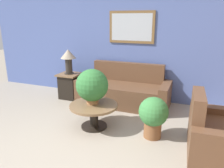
# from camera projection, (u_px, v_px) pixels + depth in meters

# --- Properties ---
(ground_plane) EXTENTS (20.00, 20.00, 0.00)m
(ground_plane) POSITION_uv_depth(u_px,v_px,m) (49.00, 164.00, 2.98)
(ground_plane) COLOR gray
(wall_back) EXTENTS (7.50, 0.09, 2.60)m
(wall_back) POSITION_uv_depth(u_px,v_px,m) (121.00, 44.00, 5.25)
(wall_back) COLOR #5166A8
(wall_back) RESTS_ON ground_plane
(couch_main) EXTENTS (2.07, 0.87, 0.92)m
(couch_main) POSITION_uv_depth(u_px,v_px,m) (124.00, 91.00, 5.02)
(couch_main) COLOR brown
(couch_main) RESTS_ON ground_plane
(armchair) EXTENTS (0.98, 1.10, 0.92)m
(armchair) POSITION_uv_depth(u_px,v_px,m) (221.00, 137.00, 3.08)
(armchair) COLOR brown
(armchair) RESTS_ON ground_plane
(coffee_table) EXTENTS (0.86, 0.86, 0.44)m
(coffee_table) POSITION_uv_depth(u_px,v_px,m) (94.00, 111.00, 3.91)
(coffee_table) COLOR black
(coffee_table) RESTS_ON ground_plane
(side_table) EXTENTS (0.51, 0.51, 0.62)m
(side_table) POSITION_uv_depth(u_px,v_px,m) (70.00, 86.00, 5.40)
(side_table) COLOR black
(side_table) RESTS_ON ground_plane
(table_lamp) EXTENTS (0.37, 0.37, 0.59)m
(table_lamp) POSITION_uv_depth(u_px,v_px,m) (68.00, 57.00, 5.20)
(table_lamp) COLOR #2D2823
(table_lamp) RESTS_ON side_table
(potted_plant_on_table) EXTENTS (0.57, 0.57, 0.63)m
(potted_plant_on_table) POSITION_uv_depth(u_px,v_px,m) (92.00, 86.00, 3.84)
(potted_plant_on_table) COLOR #9E6B42
(potted_plant_on_table) RESTS_ON coffee_table
(potted_plant_floor) EXTENTS (0.48, 0.48, 0.70)m
(potted_plant_floor) POSITION_uv_depth(u_px,v_px,m) (153.00, 115.00, 3.55)
(potted_plant_floor) COLOR brown
(potted_plant_floor) RESTS_ON ground_plane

